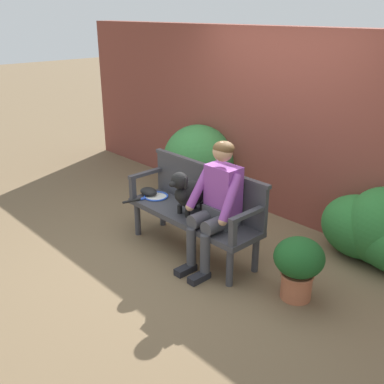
{
  "coord_description": "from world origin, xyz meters",
  "views": [
    {
      "loc": [
        3.24,
        -3.01,
        2.49
      ],
      "look_at": [
        0.0,
        0.0,
        0.71
      ],
      "focal_mm": 42.31,
      "sensor_mm": 36.0,
      "label": 1
    }
  ],
  "objects_px": {
    "person_seated": "(217,201)",
    "baseball_glove": "(149,192)",
    "garden_bench": "(192,219)",
    "dog_on_bench": "(188,192)",
    "tennis_racket": "(154,197)",
    "potted_plant": "(298,264)"
  },
  "relations": [
    {
      "from": "garden_bench",
      "to": "tennis_racket",
      "type": "bearing_deg",
      "value": -178.27
    },
    {
      "from": "baseball_glove",
      "to": "potted_plant",
      "type": "distance_m",
      "value": 2.04
    },
    {
      "from": "person_seated",
      "to": "dog_on_bench",
      "type": "height_order",
      "value": "person_seated"
    },
    {
      "from": "garden_bench",
      "to": "baseball_glove",
      "type": "bearing_deg",
      "value": -178.52
    },
    {
      "from": "garden_bench",
      "to": "person_seated",
      "type": "height_order",
      "value": "person_seated"
    },
    {
      "from": "garden_bench",
      "to": "dog_on_bench",
      "type": "xyz_separation_m",
      "value": [
        -0.03,
        -0.03,
        0.31
      ]
    },
    {
      "from": "person_seated",
      "to": "dog_on_bench",
      "type": "relative_size",
      "value": 2.66
    },
    {
      "from": "dog_on_bench",
      "to": "person_seated",
      "type": "bearing_deg",
      "value": 1.99
    },
    {
      "from": "person_seated",
      "to": "dog_on_bench",
      "type": "xyz_separation_m",
      "value": [
        -0.41,
        -0.01,
        -0.02
      ]
    },
    {
      "from": "dog_on_bench",
      "to": "baseball_glove",
      "type": "xyz_separation_m",
      "value": [
        -0.7,
        0.01,
        -0.2
      ]
    },
    {
      "from": "person_seated",
      "to": "baseball_glove",
      "type": "bearing_deg",
      "value": -179.72
    },
    {
      "from": "garden_bench",
      "to": "baseball_glove",
      "type": "distance_m",
      "value": 0.74
    },
    {
      "from": "dog_on_bench",
      "to": "potted_plant",
      "type": "height_order",
      "value": "dog_on_bench"
    },
    {
      "from": "potted_plant",
      "to": "person_seated",
      "type": "bearing_deg",
      "value": -171.87
    },
    {
      "from": "potted_plant",
      "to": "dog_on_bench",
      "type": "bearing_deg",
      "value": -173.78
    },
    {
      "from": "garden_bench",
      "to": "potted_plant",
      "type": "height_order",
      "value": "potted_plant"
    },
    {
      "from": "garden_bench",
      "to": "baseball_glove",
      "type": "xyz_separation_m",
      "value": [
        -0.73,
        -0.02,
        0.11
      ]
    },
    {
      "from": "garden_bench",
      "to": "baseball_glove",
      "type": "relative_size",
      "value": 7.45
    },
    {
      "from": "garden_bench",
      "to": "tennis_racket",
      "type": "distance_m",
      "value": 0.64
    },
    {
      "from": "person_seated",
      "to": "tennis_racket",
      "type": "relative_size",
      "value": 2.29
    },
    {
      "from": "person_seated",
      "to": "tennis_racket",
      "type": "xyz_separation_m",
      "value": [
        -1.02,
        -0.01,
        -0.26
      ]
    },
    {
      "from": "dog_on_bench",
      "to": "potted_plant",
      "type": "distance_m",
      "value": 1.38
    }
  ]
}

